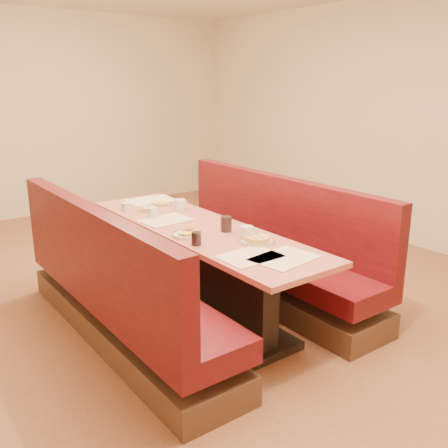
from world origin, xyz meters
TOP-DOWN VIEW (x-y plane):
  - ground at (0.00, 0.00)m, footprint 8.00×8.00m
  - room_envelope at (0.00, 0.00)m, footprint 6.04×8.04m
  - diner_table at (0.00, 0.00)m, footprint 0.70×2.50m
  - booth_left at (-0.73, 0.00)m, footprint 0.55×2.50m
  - booth_right at (0.73, 0.00)m, footprint 0.55×2.50m
  - placemat_near_left at (-0.12, -0.78)m, footprint 0.40×0.30m
  - placemat_near_right at (0.04, -0.94)m, footprint 0.45×0.37m
  - placemat_far_left at (-0.12, 0.32)m, footprint 0.41×0.32m
  - placemat_far_right at (0.12, 1.01)m, footprint 0.47×0.37m
  - pancake_plate at (0.11, -0.58)m, footprint 0.26×0.26m
  - eggs_plate at (-0.20, -0.15)m, footprint 0.24×0.24m
  - extra_plate_mid at (0.09, 0.78)m, footprint 0.21×0.21m
  - extra_plate_far at (-0.09, 0.69)m, footprint 0.19×0.19m
  - coffee_mug_a at (0.09, -0.49)m, footprint 0.13×0.10m
  - coffee_mug_b at (-0.16, 0.45)m, footprint 0.11×0.08m
  - coffee_mug_c at (0.16, 0.53)m, footprint 0.13×0.09m
  - coffee_mug_d at (-0.25, 0.80)m, footprint 0.10×0.07m
  - soda_tumbler_near at (-0.27, -0.37)m, footprint 0.07×0.07m
  - soda_tumbler_mid at (0.10, -0.22)m, footprint 0.08×0.08m

SIDE VIEW (x-z plane):
  - ground at x=0.00m, z-range 0.00..0.00m
  - booth_left at x=-0.73m, z-range -0.16..0.89m
  - booth_right at x=0.73m, z-range -0.16..0.89m
  - diner_table at x=0.00m, z-range 0.00..0.75m
  - placemat_near_left at x=-0.12m, z-range 0.75..0.76m
  - placemat_near_right at x=0.04m, z-range 0.75..0.76m
  - placemat_far_left at x=-0.12m, z-range 0.75..0.76m
  - placemat_far_right at x=0.12m, z-range 0.75..0.76m
  - extra_plate_far at x=-0.09m, z-range 0.74..0.78m
  - eggs_plate at x=-0.20m, z-range 0.74..0.79m
  - extra_plate_mid at x=0.09m, z-range 0.74..0.79m
  - pancake_plate at x=0.11m, z-range 0.74..0.80m
  - coffee_mug_d at x=-0.25m, z-range 0.75..0.83m
  - coffee_mug_b at x=-0.16m, z-range 0.75..0.84m
  - soda_tumbler_near at x=-0.27m, z-range 0.75..0.85m
  - coffee_mug_c at x=0.16m, z-range 0.75..0.85m
  - coffee_mug_a at x=0.09m, z-range 0.75..0.85m
  - soda_tumbler_mid at x=0.10m, z-range 0.75..0.87m
  - room_envelope at x=0.00m, z-range 0.52..3.34m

